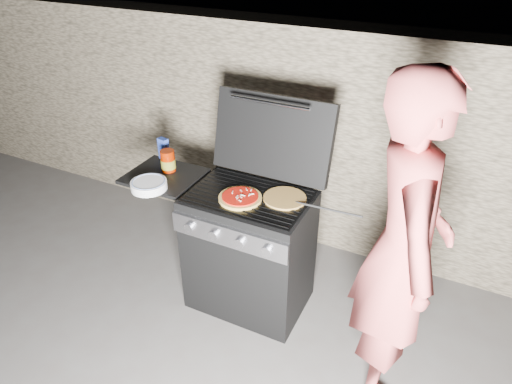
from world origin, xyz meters
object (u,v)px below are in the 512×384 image
at_px(pizza_topped, 240,197).
at_px(person, 403,250).
at_px(gas_grill, 219,241).
at_px(sauce_jar, 168,161).

distance_m(pizza_topped, person, 1.05).
distance_m(gas_grill, sauce_jar, 0.68).
bearing_deg(person, pizza_topped, 63.27).
relative_size(pizza_topped, sauce_jar, 1.80).
xyz_separation_m(sauce_jar, person, (1.68, -0.29, -0.01)).
height_order(gas_grill, pizza_topped, pizza_topped).
bearing_deg(person, sauce_jar, 61.99).
bearing_deg(pizza_topped, gas_grill, 163.02).
relative_size(gas_grill, sauce_jar, 8.69).
xyz_separation_m(gas_grill, pizza_topped, (0.22, -0.07, 0.47)).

